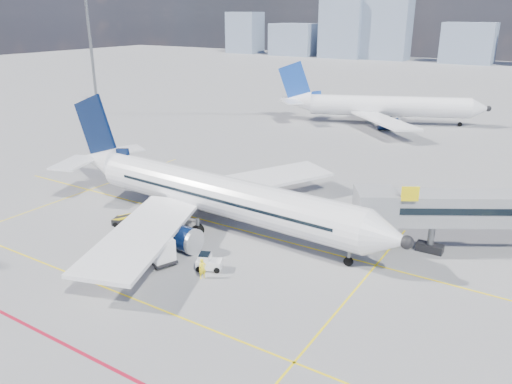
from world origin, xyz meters
TOP-DOWN VIEW (x-y plane):
  - ground at (0.00, 0.00)m, footprint 420.00×420.00m
  - apron_markings at (-0.58, -3.91)m, footprint 90.00×35.12m
  - floodlight_mast_nw at (-55.00, 40.00)m, footprint 3.20×0.61m
  - distant_skyline at (-4.86, 190.00)m, footprint 245.18×15.75m
  - main_aircraft at (-2.34, 7.48)m, footprint 38.36×33.40m
  - second_aircraft at (-4.05, 60.62)m, footprint 35.68×30.13m
  - baggage_tug at (2.97, 0.27)m, footprint 2.24×1.86m
  - cargo_dolly at (-1.62, -0.66)m, footprint 4.48×3.20m
  - belt_loader at (-8.25, 3.28)m, footprint 5.18×2.80m
  - ramp_worker at (3.46, -1.05)m, footprint 0.64×0.71m

SIDE VIEW (x-z plane):
  - ground at x=0.00m, z-range 0.00..0.00m
  - apron_markings at x=-0.58m, z-range 0.00..0.01m
  - belt_loader at x=-8.25m, z-range -0.51..1.59m
  - baggage_tug at x=2.97m, z-range -0.03..1.33m
  - ramp_worker at x=3.46m, z-range 0.00..1.62m
  - cargo_dolly at x=-1.62m, z-range 0.11..2.36m
  - main_aircraft at x=-2.34m, z-range -2.37..8.81m
  - second_aircraft at x=-4.05m, z-range -2.28..8.73m
  - distant_skyline at x=-4.86m, z-range -2.62..24.87m
  - floodlight_mast_nw at x=-55.00m, z-range 0.86..26.31m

